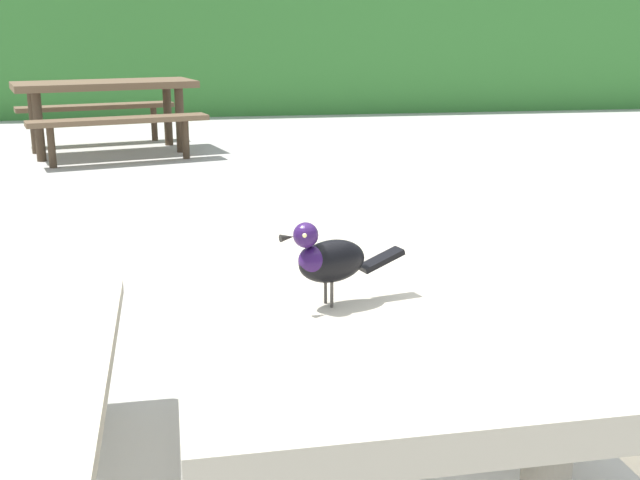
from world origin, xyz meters
TOP-DOWN VIEW (x-y plane):
  - hedge_wall at (0.00, 10.63)m, footprint 28.00×1.71m
  - picnic_table_foreground at (-0.24, 0.06)m, footprint 1.72×1.82m
  - bird_grackle at (-0.29, -0.29)m, footprint 0.28×0.12m
  - picnic_table_mid_left at (-1.40, 6.65)m, footprint 2.08×2.06m

SIDE VIEW (x-z plane):
  - picnic_table_foreground at x=-0.24m, z-range 0.19..0.93m
  - picnic_table_mid_left at x=-1.40m, z-range 0.19..0.93m
  - bird_grackle at x=-0.29m, z-range 0.75..0.94m
  - hedge_wall at x=0.00m, z-range 0.00..1.93m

